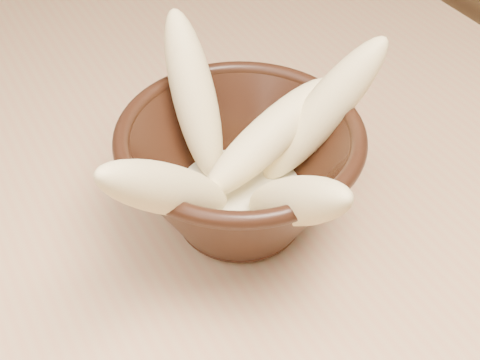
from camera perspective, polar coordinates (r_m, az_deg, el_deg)
table at (r=0.68m, az=-17.67°, el=-7.32°), size 1.20×0.80×0.75m
bowl at (r=0.54m, az=-0.00°, el=0.71°), size 0.20×0.20×0.11m
milk_puddle at (r=0.56m, az=-0.00°, el=-1.29°), size 0.11×0.11×0.02m
banana_upright at (r=0.56m, az=-3.95°, el=7.20°), size 0.05×0.11×0.14m
banana_left at (r=0.47m, az=-5.95°, el=-0.85°), size 0.15×0.10×0.15m
banana_right at (r=0.55m, az=7.10°, el=5.85°), size 0.13×0.05×0.14m
banana_across at (r=0.54m, az=2.51°, el=3.76°), size 0.15×0.07×0.08m
banana_front at (r=0.48m, az=4.75°, el=-1.81°), size 0.04×0.13×0.13m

